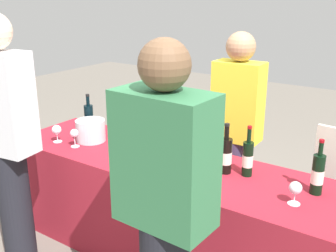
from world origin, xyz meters
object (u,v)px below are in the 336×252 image
(wine_glass_2, at_px, (175,155))
(guest_1, at_px, (165,209))
(wine_bottle_3, at_px, (226,155))
(wine_bottle_4, at_px, (248,158))
(wine_bottle_5, at_px, (318,174))
(wine_glass_4, at_px, (295,189))
(ice_bucket, at_px, (91,130))
(server_pouring, at_px, (236,129))
(wine_glass_0, at_px, (57,130))
(guest_0, at_px, (6,137))
(wine_bottle_2, at_px, (146,132))
(wine_bottle_1, at_px, (125,128))
(wine_glass_3, at_px, (192,165))
(wine_bottle_0, at_px, (89,119))
(wine_glass_1, at_px, (74,134))

(wine_glass_2, xyz_separation_m, guest_1, (0.38, -0.66, 0.05))
(wine_bottle_3, bearing_deg, wine_bottle_4, 15.69)
(wine_bottle_3, distance_m, wine_bottle_5, 0.55)
(wine_glass_2, xyz_separation_m, wine_glass_4, (0.77, -0.01, -0.01))
(wine_bottle_3, xyz_separation_m, wine_glass_2, (-0.28, -0.15, -0.01))
(ice_bucket, relative_size, server_pouring, 0.14)
(wine_glass_4, bearing_deg, wine_glass_0, -177.72)
(wine_bottle_4, height_order, ice_bucket, wine_bottle_4)
(wine_glass_4, height_order, guest_0, guest_0)
(wine_bottle_2, distance_m, wine_glass_2, 0.47)
(wine_glass_4, relative_size, guest_0, 0.08)
(wine_bottle_2, bearing_deg, wine_bottle_4, -3.50)
(wine_bottle_2, relative_size, server_pouring, 0.20)
(wine_glass_2, bearing_deg, wine_bottle_4, 23.99)
(wine_bottle_1, xyz_separation_m, wine_glass_4, (1.37, -0.24, -0.01))
(wine_glass_3, height_order, guest_0, guest_0)
(wine_bottle_4, distance_m, guest_1, 0.84)
(wine_bottle_3, height_order, guest_1, guest_1)
(wine_bottle_0, bearing_deg, wine_glass_1, -65.48)
(wine_bottle_3, bearing_deg, guest_1, -83.22)
(wine_bottle_4, relative_size, wine_bottle_5, 0.99)
(wine_bottle_1, xyz_separation_m, wine_bottle_2, (0.20, 0.00, 0.00))
(wine_glass_2, bearing_deg, wine_glass_4, -0.53)
(wine_bottle_0, xyz_separation_m, wine_glass_2, (0.95, -0.21, -0.02))
(wine_bottle_0, relative_size, wine_bottle_5, 0.99)
(wine_glass_1, relative_size, guest_1, 0.08)
(wine_bottle_5, xyz_separation_m, wine_glass_1, (-1.66, -0.25, -0.02))
(wine_bottle_1, bearing_deg, wine_glass_3, -20.34)
(wine_glass_1, relative_size, wine_glass_2, 0.94)
(wine_bottle_2, bearing_deg, wine_bottle_3, -7.22)
(wine_glass_1, bearing_deg, wine_bottle_0, 114.52)
(wine_bottle_1, relative_size, wine_bottle_5, 0.89)
(wine_bottle_2, distance_m, guest_1, 1.18)
(wine_bottle_0, height_order, wine_glass_4, wine_bottle_0)
(wine_bottle_0, xyz_separation_m, wine_bottle_1, (0.35, 0.02, -0.01))
(guest_1, bearing_deg, server_pouring, 103.41)
(wine_bottle_4, xyz_separation_m, ice_bucket, (-1.23, -0.10, -0.03))
(wine_glass_3, height_order, ice_bucket, ice_bucket)
(wine_bottle_2, xyz_separation_m, guest_1, (0.78, -0.89, 0.04))
(guest_1, bearing_deg, wine_glass_0, 159.60)
(wine_glass_0, distance_m, wine_glass_4, 1.78)
(wine_bottle_5, distance_m, wine_glass_0, 1.86)
(wine_bottle_1, xyz_separation_m, wine_glass_1, (-0.22, -0.30, -0.01))
(wine_bottle_0, height_order, wine_glass_2, wine_bottle_0)
(wine_bottle_0, relative_size, wine_bottle_2, 1.04)
(wine_glass_3, bearing_deg, guest_0, -154.24)
(wine_bottle_4, bearing_deg, wine_bottle_5, -0.20)
(wine_glass_2, xyz_separation_m, ice_bucket, (-0.82, 0.09, -0.02))
(wine_glass_3, relative_size, guest_1, 0.08)
(wine_glass_1, distance_m, server_pouring, 1.18)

